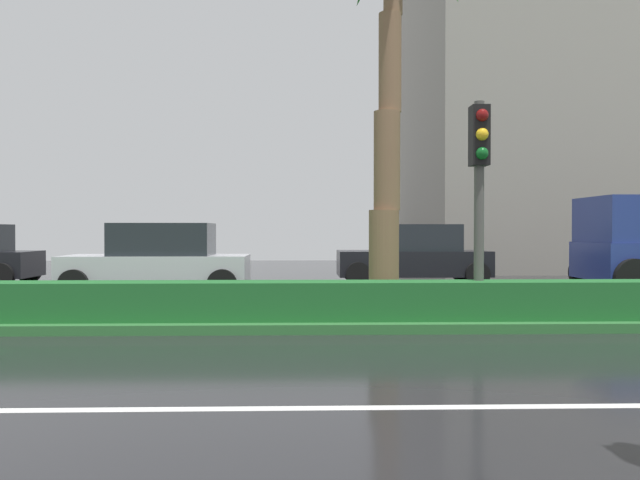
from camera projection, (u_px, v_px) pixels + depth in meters
ground_plane at (124, 314)px, 12.64m from camera, size 90.00×42.00×0.10m
median_strip at (109, 314)px, 11.64m from camera, size 85.50×4.00×0.15m
median_hedge at (83, 301)px, 10.23m from camera, size 76.50×0.70×0.60m
traffic_signal_median_right at (479, 169)px, 10.51m from camera, size 0.28×0.43×3.47m
car_in_traffic_third at (159, 261)px, 15.62m from camera, size 4.30×2.02×1.72m
car_in_traffic_fourth at (414, 255)px, 19.01m from camera, size 4.30×2.02×1.72m
building_far_right at (629, 84)px, 30.14m from camera, size 20.25×15.17×16.52m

